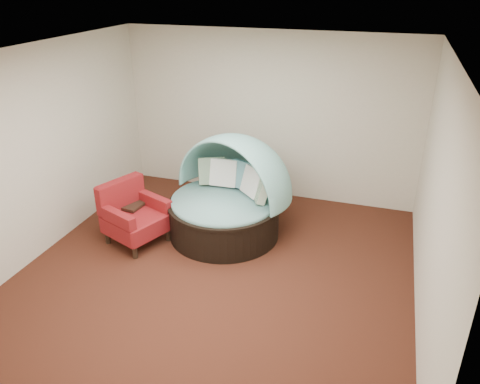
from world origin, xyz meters
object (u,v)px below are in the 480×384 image
(canopy_daybed, at_px, (228,190))
(pet_basket, at_px, (137,225))
(side_table, at_px, (130,210))
(red_armchair, at_px, (133,215))

(canopy_daybed, relative_size, pet_basket, 2.94)
(canopy_daybed, xyz_separation_m, side_table, (-1.43, -0.40, -0.37))
(red_armchair, relative_size, side_table, 1.72)
(pet_basket, bearing_deg, canopy_daybed, 17.96)
(canopy_daybed, bearing_deg, pet_basket, -142.10)
(canopy_daybed, distance_m, side_table, 1.53)
(pet_basket, height_order, side_table, side_table)
(canopy_daybed, bearing_deg, red_armchair, -131.54)
(canopy_daybed, bearing_deg, side_table, -144.62)
(canopy_daybed, height_order, red_armchair, canopy_daybed)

